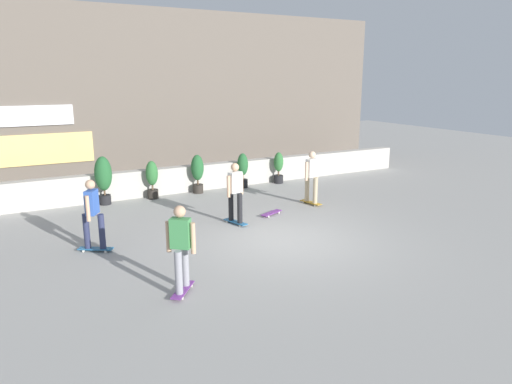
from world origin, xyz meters
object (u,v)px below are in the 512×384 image
potted_plant_4 (279,167)px  skater_by_wall_right (312,175)px  skater_by_wall_left (93,212)px  potted_plant_1 (152,178)px  skateboard_near_camera (271,213)px  potted_plant_0 (103,177)px  potted_plant_2 (197,172)px  skater_mid_plaza (235,191)px  skater_foreground (181,245)px  potted_plant_3 (243,169)px

potted_plant_4 → skater_by_wall_right: 3.19m
skater_by_wall_left → potted_plant_1: bearing=58.1°
potted_plant_1 → skateboard_near_camera: size_ratio=1.55×
potted_plant_0 → skateboard_near_camera: potted_plant_0 is taller
skater_by_wall_left → potted_plant_0: bearing=76.0°
potted_plant_4 → skater_by_wall_right: size_ratio=0.69×
potted_plant_2 → skater_mid_plaza: skater_mid_plaza is taller
potted_plant_0 → skater_by_wall_right: bearing=-28.5°
skater_mid_plaza → skateboard_near_camera: 1.60m
potted_plant_4 → skater_by_wall_right: (-0.67, -3.10, 0.33)m
potted_plant_1 → skater_by_wall_right: size_ratio=0.74×
potted_plant_1 → potted_plant_4: bearing=-0.0°
potted_plant_4 → skateboard_near_camera: size_ratio=1.45×
potted_plant_0 → skater_mid_plaza: 4.68m
potted_plant_0 → skater_foreground: bearing=-89.9°
skateboard_near_camera → potted_plant_0: bearing=138.8°
potted_plant_3 → skater_by_wall_right: (0.84, -3.10, 0.26)m
potted_plant_3 → skateboard_near_camera: potted_plant_3 is taller
potted_plant_1 → skater_by_wall_left: size_ratio=0.74×
potted_plant_1 → skater_mid_plaza: skater_mid_plaza is taller
potted_plant_0 → skater_mid_plaza: bearing=-54.4°
skater_by_wall_right → skater_mid_plaza: (-2.99, -0.70, 0.00)m
potted_plant_3 → potted_plant_4: size_ratio=1.07×
potted_plant_2 → skateboard_near_camera: 3.70m
potted_plant_0 → potted_plant_2: size_ratio=1.15×
potted_plant_4 → potted_plant_0: bearing=180.0°
potted_plant_0 → skater_foreground: (0.01, -7.12, 0.05)m
potted_plant_0 → potted_plant_4: bearing=-0.0°
potted_plant_2 → skater_by_wall_left: (-4.16, -4.11, 0.19)m
skater_by_wall_right → skater_foreground: (-5.70, -4.02, 0.00)m
skater_foreground → skater_by_wall_left: bearing=109.0°
skater_mid_plaza → skater_by_wall_left: bearing=-175.3°
potted_plant_0 → potted_plant_1: 1.55m
potted_plant_2 → potted_plant_3: potted_plant_2 is taller
potted_plant_4 → skateboard_near_camera: (-2.36, -3.52, -0.55)m
skater_by_wall_left → skater_by_wall_right: bearing=8.5°
skater_by_wall_right → skateboard_near_camera: bearing=-166.0°
skater_by_wall_right → potted_plant_2: bearing=129.8°
potted_plant_2 → skater_mid_plaza: size_ratio=0.79×
potted_plant_4 → skateboard_near_camera: bearing=-123.8°
skateboard_near_camera → skater_by_wall_right: bearing=14.0°
skateboard_near_camera → skater_foreground: bearing=-138.2°
potted_plant_2 → skater_by_wall_left: size_ratio=0.79×
skater_mid_plaza → potted_plant_4: bearing=46.1°
potted_plant_0 → potted_plant_3: size_ratio=1.22×
skater_by_wall_right → skateboard_near_camera: size_ratio=2.09×
potted_plant_0 → potted_plant_3: 4.88m
skater_by_wall_left → potted_plant_3: bearing=34.9°
skater_by_wall_right → skateboard_near_camera: 1.95m
potted_plant_3 → potted_plant_2: bearing=-180.0°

